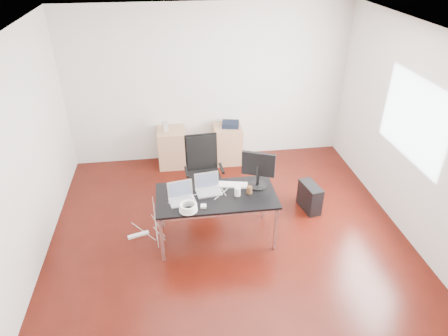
{
  "coord_description": "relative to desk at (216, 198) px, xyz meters",
  "views": [
    {
      "loc": [
        -0.68,
        -4.27,
        3.76
      ],
      "look_at": [
        0.0,
        0.55,
        0.85
      ],
      "focal_mm": 32.0,
      "sensor_mm": 36.0,
      "label": 1
    }
  ],
  "objects": [
    {
      "name": "desk",
      "position": [
        0.0,
        0.0,
        0.0
      ],
      "size": [
        1.6,
        0.8,
        0.73
      ],
      "color": "black",
      "rests_on": "ground"
    },
    {
      "name": "power_adapter",
      "position": [
        -0.19,
        -0.24,
        0.07
      ],
      "size": [
        0.08,
        0.08,
        0.03
      ],
      "primitive_type": "cube",
      "rotation": [
        0.0,
        0.0,
        -0.16
      ],
      "color": "white",
      "rests_on": "desk"
    },
    {
      "name": "wastebasket",
      "position": [
        0.29,
        2.14,
        -0.54
      ],
      "size": [
        0.3,
        0.3,
        0.28
      ],
      "primitive_type": "cylinder",
      "rotation": [
        0.0,
        0.0,
        0.3
      ],
      "color": "black",
      "rests_on": "ground"
    },
    {
      "name": "keyboard",
      "position": [
        0.24,
        0.2,
        0.06
      ],
      "size": [
        0.46,
        0.23,
        0.02
      ],
      "primitive_type": "cube",
      "rotation": [
        0.0,
        0.0,
        -0.21
      ],
      "color": "white",
      "rests_on": "desk"
    },
    {
      "name": "cup_white",
      "position": [
        0.28,
        -0.05,
        0.11
      ],
      "size": [
        0.1,
        0.1,
        0.12
      ],
      "primitive_type": "cylinder",
      "rotation": [
        0.0,
        0.0,
        0.4
      ],
      "color": "white",
      "rests_on": "desk"
    },
    {
      "name": "laptop_right",
      "position": [
        -0.1,
        0.11,
        0.11
      ],
      "size": [
        0.36,
        0.29,
        0.23
      ],
      "rotation": [
        0.0,
        0.0,
        0.13
      ],
      "color": "silver",
      "rests_on": "desk"
    },
    {
      "name": "speaker",
      "position": [
        -0.64,
        2.14,
        0.11
      ],
      "size": [
        0.11,
        0.1,
        0.18
      ],
      "primitive_type": "cube",
      "rotation": [
        0.0,
        0.0,
        0.25
      ],
      "color": "#9E9E9E",
      "rests_on": "filing_cabinet_left"
    },
    {
      "name": "filing_cabinet_right",
      "position": [
        0.47,
        2.16,
        -0.33
      ],
      "size": [
        0.5,
        0.5,
        0.7
      ],
      "primitive_type": "cube",
      "color": "#A27351",
      "rests_on": "ground"
    },
    {
      "name": "room_shell",
      "position": [
        0.21,
        -0.07,
        0.73
      ],
      "size": [
        5.0,
        5.0,
        5.0
      ],
      "color": "#340B05",
      "rests_on": "ground"
    },
    {
      "name": "filing_cabinet_left",
      "position": [
        -0.55,
        2.16,
        -0.33
      ],
      "size": [
        0.5,
        0.5,
        0.7
      ],
      "primitive_type": "cube",
      "color": "#A27351",
      "rests_on": "ground"
    },
    {
      "name": "cup_brown",
      "position": [
        0.44,
        -0.01,
        0.1
      ],
      "size": [
        0.08,
        0.08,
        0.1
      ],
      "primitive_type": "cylinder",
      "rotation": [
        0.0,
        0.0,
        -0.04
      ],
      "color": "brown",
      "rests_on": "desk"
    },
    {
      "name": "office_chair",
      "position": [
        -0.09,
        0.94,
        -0.07
      ],
      "size": [
        0.51,
        0.53,
        1.08
      ],
      "rotation": [
        0.0,
        0.0,
        0.07
      ],
      "color": "black",
      "rests_on": "ground"
    },
    {
      "name": "navy_garment",
      "position": [
        0.53,
        2.17,
        0.07
      ],
      "size": [
        0.34,
        0.29,
        0.09
      ],
      "primitive_type": "cube",
      "rotation": [
        0.0,
        0.0,
        -0.2
      ],
      "color": "black",
      "rests_on": "filing_cabinet_right"
    },
    {
      "name": "pc_tower",
      "position": [
        1.51,
        0.48,
        -0.46
      ],
      "size": [
        0.28,
        0.48,
        0.44
      ],
      "primitive_type": "cube",
      "rotation": [
        0.0,
        0.0,
        0.18
      ],
      "color": "black",
      "rests_on": "ground"
    },
    {
      "name": "cable_coil",
      "position": [
        -0.39,
        -0.3,
        0.11
      ],
      "size": [
        0.24,
        0.24,
        0.11
      ],
      "rotation": [
        0.0,
        0.0,
        0.19
      ],
      "color": "white",
      "rests_on": "desk"
    },
    {
      "name": "power_strip",
      "position": [
        -1.11,
        0.18,
        -0.66
      ],
      "size": [
        0.3,
        0.14,
        0.04
      ],
      "primitive_type": "cube",
      "rotation": [
        0.0,
        0.0,
        0.29
      ],
      "color": "white",
      "rests_on": "ground"
    },
    {
      "name": "laptop_left",
      "position": [
        -0.46,
        -0.05,
        0.11
      ],
      "size": [
        0.37,
        0.31,
        0.23
      ],
      "rotation": [
        0.0,
        0.0,
        0.18
      ],
      "color": "silver",
      "rests_on": "desk"
    },
    {
      "name": "monitor",
      "position": [
        0.59,
        0.15,
        0.34
      ],
      "size": [
        0.43,
        0.26,
        0.51
      ],
      "rotation": [
        0.0,
        0.0,
        -0.4
      ],
      "color": "black",
      "rests_on": "desk"
    }
  ]
}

